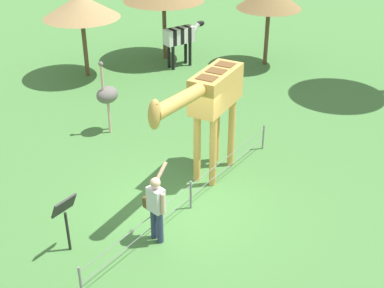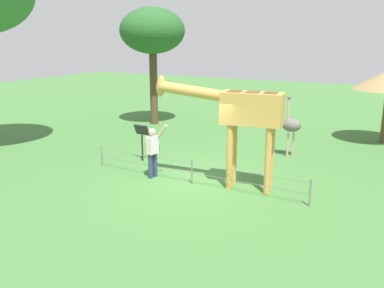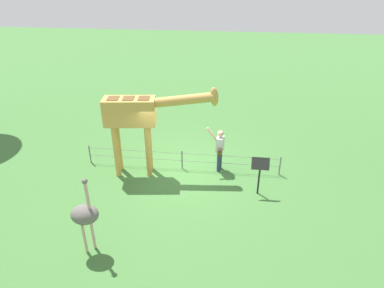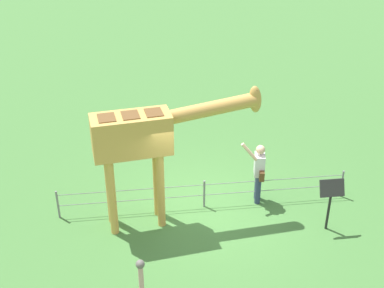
# 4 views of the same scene
# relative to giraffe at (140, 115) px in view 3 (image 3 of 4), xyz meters

# --- Properties ---
(ground_plane) EXTENTS (60.00, 60.00, 0.00)m
(ground_plane) POSITION_rel_giraffe_xyz_m (1.34, 0.21, -2.22)
(ground_plane) COLOR #427538
(giraffe) EXTENTS (3.84, 0.98, 3.20)m
(giraffe) POSITION_rel_giraffe_xyz_m (0.00, 0.00, 0.00)
(giraffe) COLOR gold
(giraffe) RESTS_ON ground_plane
(visitor) EXTENTS (0.66, 0.59, 1.73)m
(visitor) POSITION_rel_giraffe_xyz_m (2.69, 0.47, -1.32)
(visitor) COLOR navy
(visitor) RESTS_ON ground_plane
(ostrich) EXTENTS (0.70, 0.56, 2.25)m
(ostrich) POSITION_rel_giraffe_xyz_m (-0.44, -3.89, -1.04)
(ostrich) COLOR #CC9E93
(ostrich) RESTS_ON ground_plane
(info_sign) EXTENTS (0.56, 0.21, 1.32)m
(info_sign) POSITION_rel_giraffe_xyz_m (4.03, -0.82, -1.27)
(info_sign) COLOR black
(info_sign) RESTS_ON ground_plane
(wire_fence) EXTENTS (7.05, 0.05, 0.75)m
(wire_fence) POSITION_rel_giraffe_xyz_m (1.34, 0.40, -1.82)
(wire_fence) COLOR slate
(wire_fence) RESTS_ON ground_plane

